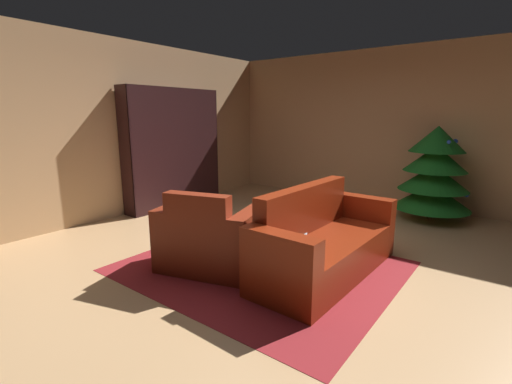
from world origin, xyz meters
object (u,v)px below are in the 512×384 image
armchair_red (210,241)px  bottle_on_table (286,216)px  book_stack_on_table (277,225)px  decorated_tree (434,173)px  bookshelf_unit (178,149)px  couch_red (324,244)px  coffee_table (278,235)px

armchair_red → bottle_on_table: armchair_red is taller
book_stack_on_table → decorated_tree: decorated_tree is taller
bookshelf_unit → armchair_red: bookshelf_unit is taller
bookshelf_unit → bottle_on_table: 3.20m
couch_red → coffee_table: bearing=-155.2°
armchair_red → couch_red: size_ratio=0.62×
armchair_red → coffee_table: 0.72m
couch_red → decorated_tree: size_ratio=1.33×
bottle_on_table → decorated_tree: (0.89, 2.82, 0.19)m
bookshelf_unit → armchair_red: (2.42, -1.71, -0.70)m
book_stack_on_table → couch_red: bearing=18.3°
armchair_red → couch_red: (0.99, 0.66, -0.01)m
armchair_red → decorated_tree: 3.76m
coffee_table → book_stack_on_table: book_stack_on_table is taller
decorated_tree → bookshelf_unit: bearing=-155.8°
bottle_on_table → decorated_tree: 2.96m
bookshelf_unit → bottle_on_table: bearing=-20.0°
bookshelf_unit → decorated_tree: bookshelf_unit is taller
bookshelf_unit → book_stack_on_table: size_ratio=9.00×
bookshelf_unit → coffee_table: bookshelf_unit is taller
bookshelf_unit → couch_red: (3.41, -1.05, -0.71)m
coffee_table → decorated_tree: size_ratio=0.42×
book_stack_on_table → decorated_tree: size_ratio=0.16×
coffee_table → bottle_on_table: size_ratio=1.96×
couch_red → bottle_on_table: size_ratio=6.13×
couch_red → book_stack_on_table: size_ratio=8.43×
bottle_on_table → decorated_tree: decorated_tree is taller
couch_red → bottle_on_table: couch_red is taller
couch_red → coffee_table: size_ratio=3.13×
bookshelf_unit → couch_red: bookshelf_unit is taller
coffee_table → decorated_tree: bearing=73.5°
couch_red → book_stack_on_table: 0.53m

